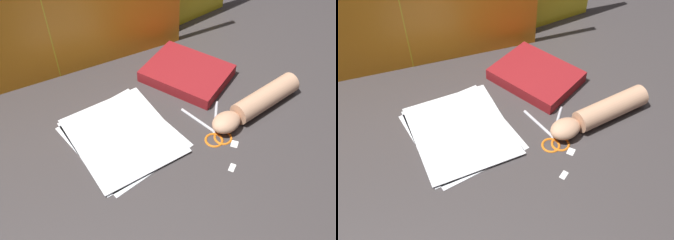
% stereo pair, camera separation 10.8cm
% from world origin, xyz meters
% --- Properties ---
extents(ground_plane, '(6.00, 6.00, 0.00)m').
position_xyz_m(ground_plane, '(0.00, 0.00, 0.00)').
color(ground_plane, '#3D3838').
extents(backdrop_panel_left, '(0.87, 0.17, 0.55)m').
position_xyz_m(backdrop_panel_left, '(-0.15, 0.43, 0.27)').
color(backdrop_panel_left, orange).
rests_on(backdrop_panel_left, ground_plane).
extents(paper_stack, '(0.29, 0.32, 0.01)m').
position_xyz_m(paper_stack, '(-0.13, 0.08, 0.00)').
color(paper_stack, white).
rests_on(paper_stack, ground_plane).
extents(book_closed, '(0.28, 0.31, 0.04)m').
position_xyz_m(book_closed, '(0.18, 0.17, 0.02)').
color(book_closed, maroon).
rests_on(book_closed, ground_plane).
extents(scissors, '(0.15, 0.19, 0.01)m').
position_xyz_m(scissors, '(0.09, -0.07, 0.00)').
color(scissors, silver).
rests_on(scissors, ground_plane).
extents(hand_forearm, '(0.33, 0.07, 0.06)m').
position_xyz_m(hand_forearm, '(0.25, -0.07, 0.03)').
color(hand_forearm, tan).
rests_on(hand_forearm, ground_plane).
extents(paper_scrap_near, '(0.03, 0.03, 0.00)m').
position_xyz_m(paper_scrap_near, '(0.05, -0.19, 0.00)').
color(paper_scrap_near, white).
rests_on(paper_scrap_near, ground_plane).
extents(paper_scrap_mid, '(0.03, 0.03, 0.00)m').
position_xyz_m(paper_scrap_mid, '(0.11, -0.13, 0.00)').
color(paper_scrap_mid, white).
rests_on(paper_scrap_mid, ground_plane).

